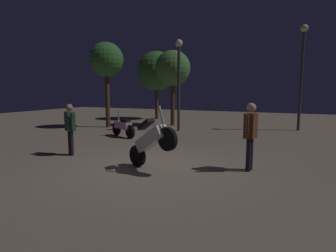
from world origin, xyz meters
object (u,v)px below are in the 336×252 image
at_px(person_bystander_far, 250,131).
at_px(streetlamp_far, 179,73).
at_px(streetlamp_near, 302,64).
at_px(motorcycle_white_foreground, 151,141).
at_px(person_rider_beside, 70,125).
at_px(motorcycle_pink_parked_left, 123,127).

distance_m(person_bystander_far, streetlamp_far, 7.18).
relative_size(streetlamp_near, streetlamp_far, 1.16).
xyz_separation_m(motorcycle_white_foreground, streetlamp_near, (3.53, 9.14, 2.51)).
height_order(motorcycle_white_foreground, streetlamp_far, streetlamp_far).
bearing_deg(person_rider_beside, motorcycle_pink_parked_left, 37.03).
xyz_separation_m(motorcycle_white_foreground, person_rider_beside, (-3.03, 0.43, 0.19)).
relative_size(motorcycle_white_foreground, motorcycle_pink_parked_left, 1.05).
bearing_deg(streetlamp_far, streetlamp_near, 25.43).
relative_size(motorcycle_pink_parked_left, person_bystander_far, 0.92).
height_order(person_rider_beside, streetlamp_far, streetlamp_far).
bearing_deg(streetlamp_far, motorcycle_pink_parked_left, -120.22).
relative_size(motorcycle_white_foreground, person_bystander_far, 0.97).
bearing_deg(person_rider_beside, streetlamp_near, -6.62).
height_order(motorcycle_white_foreground, person_rider_beside, motorcycle_white_foreground).
distance_m(motorcycle_pink_parked_left, streetlamp_near, 9.14).
relative_size(person_rider_beside, person_bystander_far, 0.94).
bearing_deg(motorcycle_white_foreground, person_rider_beside, -168.09).
distance_m(motorcycle_white_foreground, streetlamp_far, 7.15).
distance_m(person_rider_beside, person_bystander_far, 5.29).
distance_m(person_bystander_far, streetlamp_near, 8.56).
height_order(motorcycle_white_foreground, motorcycle_pink_parked_left, motorcycle_white_foreground).
height_order(motorcycle_pink_parked_left, streetlamp_near, streetlamp_near).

